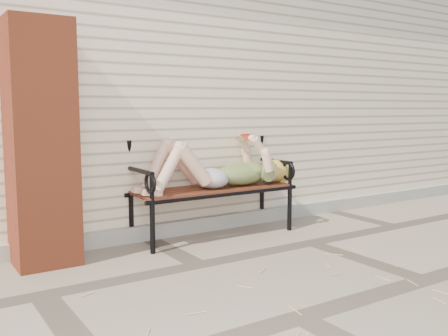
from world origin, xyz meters
TOP-DOWN VIEW (x-y plane):
  - ground at (0.00, 0.00)m, footprint 80.00×80.00m
  - house_wall at (0.00, 3.00)m, footprint 8.00×4.00m
  - foundation_strip at (0.00, 0.97)m, footprint 8.00×0.10m
  - brick_pillar at (-2.30, 0.75)m, footprint 0.50×0.50m
  - garden_bench at (-0.64, 0.86)m, footprint 1.80×0.72m
  - reading_woman at (-0.62, 0.72)m, footprint 1.70×0.39m
  - straw_scatter at (-0.74, -0.91)m, footprint 2.74×1.72m

SIDE VIEW (x-z plane):
  - ground at x=0.00m, z-range 0.00..0.00m
  - straw_scatter at x=-0.74m, z-range 0.00..0.01m
  - foundation_strip at x=0.00m, z-range 0.00..0.15m
  - garden_bench at x=-0.64m, z-range 0.07..1.24m
  - reading_woman at x=-0.62m, z-range 0.43..0.96m
  - brick_pillar at x=-2.30m, z-range 0.00..2.00m
  - house_wall at x=0.00m, z-range 0.00..3.00m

